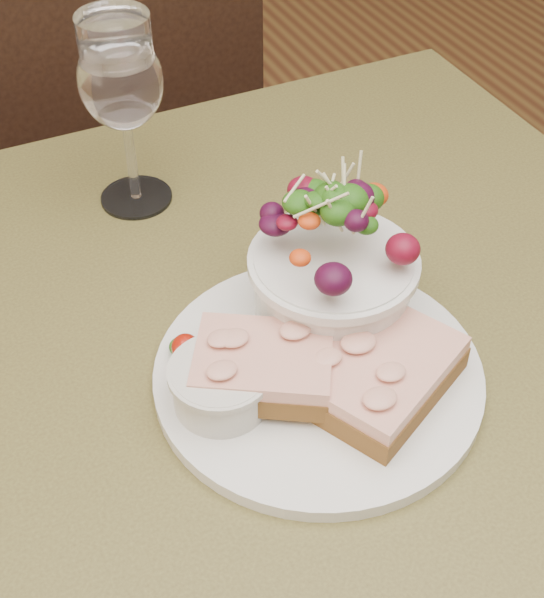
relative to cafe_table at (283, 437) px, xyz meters
name	(u,v)px	position (x,y,z in m)	size (l,w,h in m)	color
cafe_table	(283,437)	(0.00, 0.00, 0.00)	(0.80, 0.80, 0.75)	#423A1C
chair_far	(107,263)	(0.00, 0.71, -0.36)	(0.45, 0.45, 0.90)	black
dinner_plate	(318,374)	(0.01, -0.03, 0.11)	(0.25, 0.25, 0.01)	silver
sandwich_front	(380,372)	(0.05, -0.06, 0.13)	(0.15, 0.13, 0.03)	#482B13
sandwich_back	(263,366)	(-0.03, -0.03, 0.14)	(0.13, 0.12, 0.03)	#482B13
ramekin	(221,384)	(-0.06, -0.03, 0.13)	(0.07, 0.07, 0.04)	beige
salad_bowl	(334,259)	(0.05, 0.02, 0.17)	(0.13, 0.13, 0.13)	silver
garnish	(194,341)	(-0.06, 0.03, 0.12)	(0.05, 0.04, 0.02)	#13370A
wine_glass	(121,86)	(-0.04, 0.25, 0.22)	(0.08, 0.08, 0.18)	white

